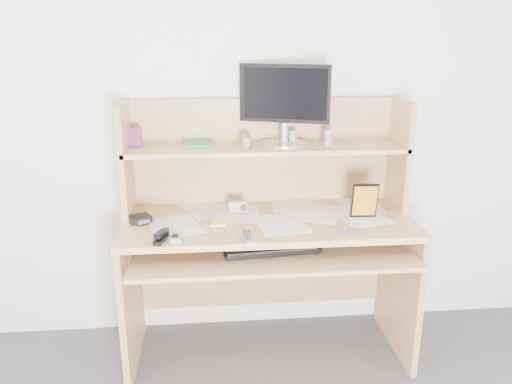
{
  "coord_description": "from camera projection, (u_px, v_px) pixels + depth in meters",
  "views": [
    {
      "loc": [
        -0.27,
        -0.78,
        1.58
      ],
      "look_at": [
        -0.07,
        1.43,
        0.9
      ],
      "focal_mm": 35.0,
      "sensor_mm": 36.0,
      "label": 1
    }
  ],
  "objects": [
    {
      "name": "game_case",
      "position": [
        364.0,
        201.0,
        2.39
      ],
      "size": [
        0.13,
        0.02,
        0.18
      ],
      "primitive_type": "cube",
      "rotation": [
        0.0,
        0.0,
        -0.07
      ],
      "color": "black",
      "rests_on": "paper_clutter"
    },
    {
      "name": "blue_pen",
      "position": [
        351.0,
        231.0,
        2.24
      ],
      "size": [
        0.12,
        0.04,
        0.01
      ],
      "primitive_type": "cylinder",
      "rotation": [
        1.57,
        0.0,
        1.33
      ],
      "color": "#1643AB",
      "rests_on": "paper_clutter"
    },
    {
      "name": "digital_camera",
      "position": [
        238.0,
        207.0,
        2.5
      ],
      "size": [
        0.09,
        0.04,
        0.06
      ],
      "primitive_type": "cube",
      "rotation": [
        0.0,
        0.0,
        0.01
      ],
      "color": "#A4A4A6",
      "rests_on": "paper_clutter"
    },
    {
      "name": "sticky_note_pad",
      "position": [
        219.0,
        223.0,
        2.36
      ],
      "size": [
        0.08,
        0.08,
        0.01
      ],
      "primitive_type": "cube",
      "rotation": [
        0.0,
        0.0,
        -0.07
      ],
      "color": "gold",
      "rests_on": "desk"
    },
    {
      "name": "chip_stack_a",
      "position": [
        246.0,
        142.0,
        2.42
      ],
      "size": [
        0.05,
        0.05,
        0.06
      ],
      "primitive_type": "cylinder",
      "rotation": [
        0.0,
        0.0,
        0.18
      ],
      "color": "black",
      "rests_on": "desk"
    },
    {
      "name": "stapler",
      "position": [
        161.0,
        235.0,
        2.15
      ],
      "size": [
        0.06,
        0.13,
        0.04
      ],
      "primitive_type": "cube",
      "rotation": [
        0.0,
        0.0,
        -0.27
      ],
      "color": "black",
      "rests_on": "paper_clutter"
    },
    {
      "name": "card_box",
      "position": [
        134.0,
        138.0,
        2.41
      ],
      "size": [
        0.07,
        0.03,
        0.1
      ],
      "primitive_type": "cube",
      "rotation": [
        0.0,
        0.0,
        -0.07
      ],
      "color": "maroon",
      "rests_on": "desk"
    },
    {
      "name": "tv_remote",
      "position": [
        247.0,
        237.0,
        2.16
      ],
      "size": [
        0.07,
        0.17,
        0.02
      ],
      "primitive_type": "cube",
      "rotation": [
        0.0,
        0.0,
        0.12
      ],
      "color": "#9E9F99",
      "rests_on": "paper_clutter"
    },
    {
      "name": "chip_stack_c",
      "position": [
        246.0,
        139.0,
        2.48
      ],
      "size": [
        0.06,
        0.06,
        0.06
      ],
      "primitive_type": "cylinder",
      "rotation": [
        0.0,
        0.0,
        0.25
      ],
      "color": "black",
      "rests_on": "desk"
    },
    {
      "name": "paper_clutter",
      "position": [
        269.0,
        218.0,
        2.42
      ],
      "size": [
        1.32,
        0.54,
        0.01
      ],
      "primitive_type": "cube",
      "color": "white",
      "rests_on": "desk"
    },
    {
      "name": "chip_stack_b",
      "position": [
        293.0,
        137.0,
        2.51
      ],
      "size": [
        0.05,
        0.05,
        0.07
      ],
      "primitive_type": "cylinder",
      "rotation": [
        0.0,
        0.0,
        -0.37
      ],
      "color": "white",
      "rests_on": "desk"
    },
    {
      "name": "keyboard",
      "position": [
        271.0,
        248.0,
        2.3
      ],
      "size": [
        0.46,
        0.2,
        0.03
      ],
      "rotation": [
        0.0,
        0.0,
        0.11
      ],
      "color": "black",
      "rests_on": "desk"
    },
    {
      "name": "monitor",
      "position": [
        285.0,
        102.0,
        2.45
      ],
      "size": [
        0.43,
        0.24,
        0.39
      ],
      "rotation": [
        0.0,
        0.0,
        -0.38
      ],
      "color": "silver",
      "rests_on": "desk"
    },
    {
      "name": "desk",
      "position": [
        267.0,
        224.0,
        2.52
      ],
      "size": [
        1.4,
        0.7,
        1.3
      ],
      "color": "tan",
      "rests_on": "floor"
    },
    {
      "name": "chip_stack_d",
      "position": [
        328.0,
        138.0,
        2.45
      ],
      "size": [
        0.06,
        0.06,
        0.08
      ],
      "primitive_type": "cylinder",
      "rotation": [
        0.0,
        0.0,
        0.27
      ],
      "color": "white",
      "rests_on": "desk"
    },
    {
      "name": "wallet",
      "position": [
        139.0,
        218.0,
        2.38
      ],
      "size": [
        0.13,
        0.12,
        0.03
      ],
      "primitive_type": "cube",
      "rotation": [
        0.0,
        0.0,
        0.48
      ],
      "color": "black",
      "rests_on": "paper_clutter"
    },
    {
      "name": "flip_phone",
      "position": [
        175.0,
        237.0,
        2.16
      ],
      "size": [
        0.06,
        0.09,
        0.02
      ],
      "primitive_type": "cube",
      "rotation": [
        0.0,
        0.0,
        0.09
      ],
      "color": "#ACACAF",
      "rests_on": "paper_clutter"
    },
    {
      "name": "shelf_book",
      "position": [
        198.0,
        143.0,
        2.48
      ],
      "size": [
        0.14,
        0.19,
        0.02
      ],
      "primitive_type": "cube",
      "rotation": [
        0.0,
        0.0,
        0.07
      ],
      "color": "#2D7241",
      "rests_on": "desk"
    },
    {
      "name": "back_wall",
      "position": [
        262.0,
        107.0,
        2.58
      ],
      "size": [
        3.6,
        0.04,
        2.5
      ],
      "primitive_type": "cube",
      "color": "silver",
      "rests_on": "floor"
    }
  ]
}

